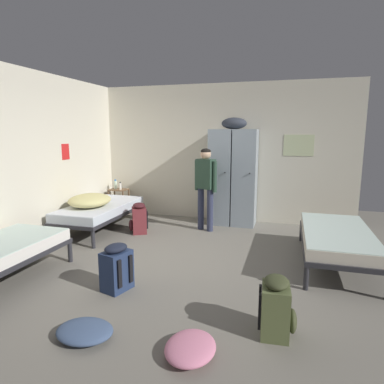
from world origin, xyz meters
The scene contains 15 objects.
ground_plane centered at (0.00, 0.00, 0.00)m, with size 8.12×8.12×0.00m, color slate.
room_backdrop centered at (-1.23, 1.27, 1.38)m, with size 5.20×4.89×2.75m.
locker_bank centered at (0.28, 2.14, 0.97)m, with size 0.90×0.55×2.07m.
shelf_unit centered at (-2.24, 2.16, 0.35)m, with size 0.38×0.30×0.57m.
bed_left_rear centered at (-1.99, 1.01, 0.38)m, with size 0.90×1.90×0.49m.
bed_right centered at (1.99, 0.48, 0.38)m, with size 0.90×1.90×0.49m.
bedding_heap centered at (-2.05, 0.78, 0.60)m, with size 0.71×0.80×0.23m.
person_traveler centered at (-0.13, 1.56, 0.91)m, with size 0.45×0.30×1.51m.
water_bottle centered at (-2.32, 2.18, 0.66)m, with size 0.07×0.07×0.21m.
lotion_bottle centered at (-2.17, 2.12, 0.65)m, with size 0.05×0.05×0.17m.
backpack_navy centered at (-0.53, -1.05, 0.26)m, with size 0.39×0.38×0.55m.
backpack_olive centered at (1.27, -1.43, 0.26)m, with size 0.35×0.34×0.55m.
backpack_maroon centered at (-1.24, 1.05, 0.26)m, with size 0.41×0.40×0.55m.
clothes_pile_denim centered at (-0.34, -1.96, 0.06)m, with size 0.52×0.41×0.12m.
clothes_pile_pink centered at (0.62, -1.92, 0.07)m, with size 0.41×0.50×0.13m.
Camera 1 is at (1.32, -4.26, 1.79)m, focal length 31.15 mm.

